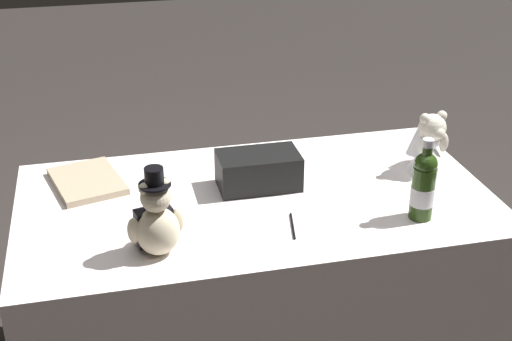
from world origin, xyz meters
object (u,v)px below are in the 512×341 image
object	(u,v)px
guestbook	(87,181)
gift_case_black	(258,170)
champagne_bottle	(423,185)
teddy_bear_bride	(428,144)
signing_pen	(292,225)
teddy_bear_groom	(156,221)

from	to	relation	value
guestbook	gift_case_black	bearing A→B (deg)	-28.96
champagne_bottle	gift_case_black	size ratio (longest dim) A/B	0.98
champagne_bottle	teddy_bear_bride	bearing A→B (deg)	62.05
teddy_bear_bride	champagne_bottle	bearing A→B (deg)	-117.95
champagne_bottle	gift_case_black	world-z (taller)	champagne_bottle
signing_pen	gift_case_black	bearing A→B (deg)	98.18
champagne_bottle	gift_case_black	xyz separation A→B (m)	(-0.45, 0.33, -0.06)
champagne_bottle	signing_pen	world-z (taller)	champagne_bottle
champagne_bottle	gift_case_black	bearing A→B (deg)	144.23
teddy_bear_groom	teddy_bear_bride	distance (m)	1.06
teddy_bear_bride	guestbook	xyz separation A→B (m)	(-1.20, 0.16, -0.09)
teddy_bear_bride	champagne_bottle	xyz separation A→B (m)	(-0.17, -0.32, 0.02)
teddy_bear_bride	guestbook	size ratio (longest dim) A/B	0.79
gift_case_black	signing_pen	bearing A→B (deg)	-81.82
champagne_bottle	guestbook	distance (m)	1.14
signing_pen	guestbook	world-z (taller)	guestbook
gift_case_black	guestbook	world-z (taller)	gift_case_black
signing_pen	guestbook	distance (m)	0.76
champagne_bottle	teddy_bear_groom	bearing A→B (deg)	-179.51
guestbook	signing_pen	bearing A→B (deg)	-49.64
teddy_bear_groom	teddy_bear_bride	bearing A→B (deg)	17.84
champagne_bottle	signing_pen	size ratio (longest dim) A/B	1.76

